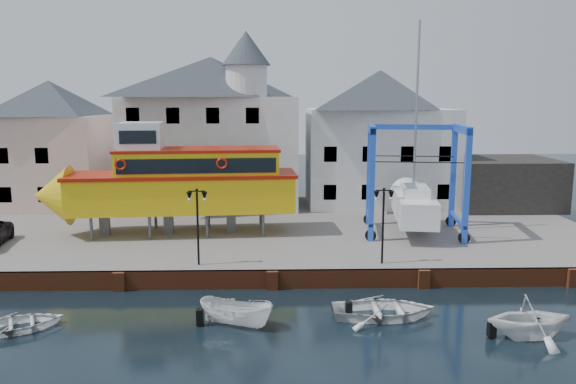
{
  "coord_description": "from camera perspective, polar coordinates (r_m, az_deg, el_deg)",
  "views": [
    {
      "loc": [
        0.1,
        -28.28,
        10.0
      ],
      "look_at": [
        1.0,
        7.0,
        4.0
      ],
      "focal_mm": 35.0,
      "sensor_mm": 36.0,
      "label": 1
    }
  ],
  "objects": [
    {
      "name": "motorboat_a",
      "position": [
        25.68,
        -5.27,
        -13.31
      ],
      "size": [
        3.79,
        2.6,
        1.37
      ],
      "primitive_type": "imported",
      "rotation": [
        0.0,
        0.0,
        1.17
      ],
      "color": "white",
      "rests_on": "ground"
    },
    {
      "name": "lamp_post_right",
      "position": [
        30.62,
        9.68,
        -1.46
      ],
      "size": [
        1.12,
        0.32,
        4.2
      ],
      "color": "black",
      "rests_on": "hardstanding"
    },
    {
      "name": "building_white_main",
      "position": [
        47.01,
        -7.57,
        6.32
      ],
      "size": [
        14.0,
        8.3,
        14.0
      ],
      "color": "silver",
      "rests_on": "hardstanding"
    },
    {
      "name": "ground",
      "position": [
        29.99,
        -1.59,
        -9.83
      ],
      "size": [
        140.0,
        140.0,
        0.0
      ],
      "primitive_type": "plane",
      "color": "black",
      "rests_on": "ground"
    },
    {
      "name": "quay_wall",
      "position": [
        29.93,
        -1.6,
        -8.86
      ],
      "size": [
        44.0,
        0.47,
        1.0
      ],
      "color": "brown",
      "rests_on": "ground"
    },
    {
      "name": "lamp_post_left",
      "position": [
        30.33,
        -9.21,
        -1.55
      ],
      "size": [
        1.12,
        0.32,
        4.2
      ],
      "color": "black",
      "rests_on": "hardstanding"
    },
    {
      "name": "shed_dark",
      "position": [
        49.56,
        20.98,
        0.89
      ],
      "size": [
        8.0,
        7.0,
        4.0
      ],
      "primitive_type": "cube",
      "color": "black",
      "rests_on": "hardstanding"
    },
    {
      "name": "building_white_right",
      "position": [
        48.23,
        9.22,
        5.48
      ],
      "size": [
        12.0,
        8.0,
        11.2
      ],
      "color": "silver",
      "rests_on": "hardstanding"
    },
    {
      "name": "hardstanding",
      "position": [
        40.41,
        -1.57,
        -3.95
      ],
      "size": [
        44.0,
        22.0,
        1.0
      ],
      "primitive_type": "cube",
      "color": "#675F59",
      "rests_on": "ground"
    },
    {
      "name": "travel_lift",
      "position": [
        38.87,
        12.54,
        -0.5
      ],
      "size": [
        7.08,
        9.39,
        13.84
      ],
      "rotation": [
        0.0,
        0.0,
        -0.14
      ],
      "color": "blue",
      "rests_on": "hardstanding"
    },
    {
      "name": "building_pink",
      "position": [
        49.84,
        -22.82,
        4.46
      ],
      "size": [
        8.0,
        7.0,
        10.3
      ],
      "color": "#DBA9A1",
      "rests_on": "hardstanding"
    },
    {
      "name": "motorboat_b",
      "position": [
        26.78,
        9.65,
        -12.42
      ],
      "size": [
        4.74,
        3.39,
        0.98
      ],
      "primitive_type": "imported",
      "rotation": [
        0.0,
        0.0,
        1.57
      ],
      "color": "white",
      "rests_on": "ground"
    },
    {
      "name": "motorboat_d",
      "position": [
        27.7,
        -25.8,
        -12.52
      ],
      "size": [
        4.57,
        4.04,
        0.78
      ],
      "primitive_type": "imported",
      "rotation": [
        0.0,
        0.0,
        2.0
      ],
      "color": "white",
      "rests_on": "ground"
    },
    {
      "name": "motorboat_c",
      "position": [
        26.42,
        23.26,
        -13.42
      ],
      "size": [
        3.96,
        3.5,
        1.96
      ],
      "primitive_type": "imported",
      "rotation": [
        0.0,
        0.0,
        1.65
      ],
      "color": "white",
      "rests_on": "ground"
    },
    {
      "name": "tour_boat",
      "position": [
        37.74,
        -12.11,
        1.02
      ],
      "size": [
        17.21,
        5.3,
        7.38
      ],
      "rotation": [
        0.0,
        0.0,
        0.08
      ],
      "color": "#59595E",
      "rests_on": "hardstanding"
    }
  ]
}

